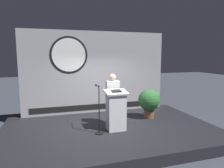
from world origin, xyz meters
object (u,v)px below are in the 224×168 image
at_px(podium, 116,110).
at_px(microphone_stand, 99,117).
at_px(speaker_person, 112,99).
at_px(potted_plant, 149,101).

distance_m(podium, microphone_stand, 0.56).
height_order(speaker_person, microphone_stand, speaker_person).
height_order(podium, microphone_stand, microphone_stand).
bearing_deg(speaker_person, podium, -94.73).
bearing_deg(microphone_stand, podium, 10.35).
distance_m(speaker_person, potted_plant, 1.47).
relative_size(podium, potted_plant, 1.17).
height_order(podium, speaker_person, speaker_person).
bearing_deg(speaker_person, potted_plant, 10.93).
xyz_separation_m(podium, speaker_person, (0.04, 0.48, 0.24)).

